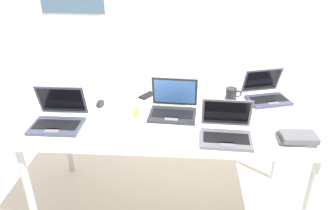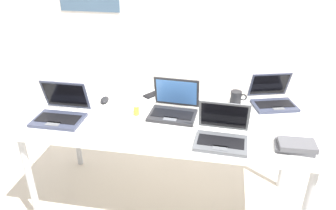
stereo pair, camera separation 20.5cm
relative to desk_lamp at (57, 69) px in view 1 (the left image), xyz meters
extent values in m
plane|color=#B7AD9E|center=(0.80, -0.28, -0.94)|extent=(12.00, 12.00, 0.00)
cube|color=white|center=(0.80, -0.28, -0.21)|extent=(1.80, 0.80, 0.03)
cylinder|color=#B2B5BA|center=(-0.04, -0.62, -0.58)|extent=(0.04, 0.04, 0.71)
cylinder|color=#B2B5BA|center=(1.64, -0.62, -0.58)|extent=(0.04, 0.04, 0.71)
cylinder|color=#B2B5BA|center=(-0.04, 0.06, -0.58)|extent=(0.04, 0.04, 0.71)
cylinder|color=#B2B5BA|center=(1.64, 0.06, -0.58)|extent=(0.04, 0.04, 0.71)
cylinder|color=silver|center=(0.00, 0.03, -0.19)|extent=(0.12, 0.12, 0.02)
cylinder|color=silver|center=(0.00, 0.03, -0.01)|extent=(0.02, 0.02, 0.34)
cylinder|color=silver|center=(0.00, -0.01, 0.16)|extent=(0.01, 0.08, 0.01)
cone|color=silver|center=(0.00, -0.05, 0.16)|extent=(0.07, 0.09, 0.09)
cube|color=#515459|center=(1.14, -0.55, -0.19)|extent=(0.30, 0.21, 0.02)
cube|color=black|center=(1.14, -0.55, -0.18)|extent=(0.26, 0.12, 0.00)
cube|color=#595B60|center=(1.14, -0.61, -0.18)|extent=(0.08, 0.05, 0.00)
cube|color=#515459|center=(1.15, -0.42, -0.08)|extent=(0.29, 0.07, 0.19)
cube|color=black|center=(1.15, -0.43, -0.08)|extent=(0.26, 0.06, 0.16)
cube|color=#232326|center=(0.83, -0.28, -0.19)|extent=(0.31, 0.22, 0.02)
cube|color=black|center=(0.83, -0.28, -0.18)|extent=(0.27, 0.13, 0.00)
cube|color=#595B60|center=(0.83, -0.35, -0.18)|extent=(0.09, 0.05, 0.00)
cube|color=#232326|center=(0.84, -0.16, -0.08)|extent=(0.30, 0.06, 0.20)
cube|color=#3F72BF|center=(0.84, -0.17, -0.08)|extent=(0.27, 0.05, 0.17)
cube|color=#33384C|center=(0.14, -0.46, -0.19)|extent=(0.30, 0.21, 0.02)
cube|color=black|center=(0.14, -0.46, -0.18)|extent=(0.27, 0.12, 0.00)
cube|color=#595B60|center=(0.14, -0.53, -0.18)|extent=(0.08, 0.05, 0.00)
cube|color=#33384C|center=(0.14, -0.33, -0.08)|extent=(0.30, 0.06, 0.20)
cube|color=black|center=(0.14, -0.34, -0.08)|extent=(0.27, 0.05, 0.17)
cube|color=#33384C|center=(1.49, -0.02, -0.19)|extent=(0.32, 0.26, 0.02)
cube|color=black|center=(1.49, -0.02, -0.18)|extent=(0.27, 0.17, 0.00)
cube|color=#595B60|center=(1.50, -0.08, -0.18)|extent=(0.09, 0.06, 0.00)
cube|color=#33384C|center=(1.45, 0.10, -0.09)|extent=(0.29, 0.14, 0.19)
cube|color=black|center=(1.45, 0.09, -0.08)|extent=(0.26, 0.12, 0.15)
ellipsoid|color=black|center=(0.33, -0.15, -0.18)|extent=(0.07, 0.10, 0.03)
cube|color=black|center=(0.63, 0.01, -0.19)|extent=(0.13, 0.15, 0.01)
torus|color=#335999|center=(1.15, -0.20, -0.18)|extent=(0.18, 0.18, 0.03)
cylinder|color=black|center=(1.08, -0.20, -0.18)|extent=(0.06, 0.06, 0.04)
cylinder|color=black|center=(1.23, -0.20, -0.18)|extent=(0.06, 0.06, 0.04)
cylinder|color=gold|center=(0.60, -0.29, -0.16)|extent=(0.04, 0.04, 0.06)
cylinder|color=white|center=(0.60, -0.29, -0.13)|extent=(0.04, 0.04, 0.01)
cube|color=#4C4C51|center=(1.54, -0.52, -0.19)|extent=(0.21, 0.15, 0.02)
cube|color=#4C4C51|center=(1.55, -0.53, -0.16)|extent=(0.20, 0.13, 0.03)
cylinder|color=black|center=(1.23, -0.01, -0.15)|extent=(0.08, 0.08, 0.09)
torus|color=black|center=(1.28, -0.01, -0.15)|extent=(0.05, 0.01, 0.05)
camera|label=1|loc=(0.92, -2.10, 0.82)|focal=34.83mm
camera|label=2|loc=(1.12, -2.08, 0.82)|focal=34.83mm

